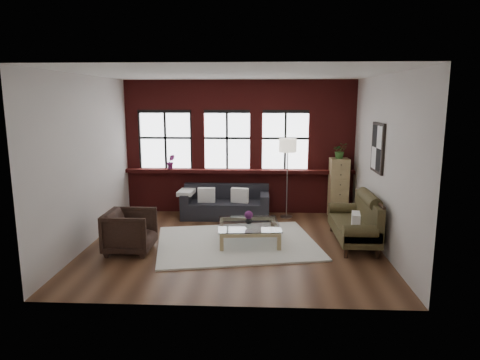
{
  "coord_description": "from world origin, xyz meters",
  "views": [
    {
      "loc": [
        0.5,
        -7.84,
        2.77
      ],
      "look_at": [
        0.1,
        0.6,
        1.15
      ],
      "focal_mm": 32.0,
      "sensor_mm": 36.0,
      "label": 1
    }
  ],
  "objects_px": {
    "armchair": "(130,231)",
    "drawer_chest": "(338,188)",
    "coffee_table": "(249,233)",
    "floor_lamp": "(287,176)",
    "vintage_settee": "(353,220)",
    "dark_sofa": "(226,202)",
    "vase": "(249,220)"
  },
  "relations": [
    {
      "from": "vase",
      "to": "floor_lamp",
      "type": "distance_m",
      "value": 2.1
    },
    {
      "from": "vase",
      "to": "vintage_settee",
      "type": "bearing_deg",
      "value": 0.75
    },
    {
      "from": "coffee_table",
      "to": "vase",
      "type": "height_order",
      "value": "vase"
    },
    {
      "from": "dark_sofa",
      "to": "floor_lamp",
      "type": "bearing_deg",
      "value": 2.87
    },
    {
      "from": "floor_lamp",
      "to": "dark_sofa",
      "type": "bearing_deg",
      "value": -177.13
    },
    {
      "from": "vintage_settee",
      "to": "vase",
      "type": "height_order",
      "value": "vintage_settee"
    },
    {
      "from": "armchair",
      "to": "floor_lamp",
      "type": "relative_size",
      "value": 0.42
    },
    {
      "from": "armchair",
      "to": "coffee_table",
      "type": "height_order",
      "value": "armchair"
    },
    {
      "from": "vintage_settee",
      "to": "armchair",
      "type": "relative_size",
      "value": 2.1
    },
    {
      "from": "coffee_table",
      "to": "drawer_chest",
      "type": "bearing_deg",
      "value": 43.95
    },
    {
      "from": "dark_sofa",
      "to": "vintage_settee",
      "type": "distance_m",
      "value": 3.13
    },
    {
      "from": "armchair",
      "to": "floor_lamp",
      "type": "distance_m",
      "value": 3.91
    },
    {
      "from": "floor_lamp",
      "to": "vase",
      "type": "bearing_deg",
      "value": -114.6
    },
    {
      "from": "vintage_settee",
      "to": "armchair",
      "type": "bearing_deg",
      "value": -171.2
    },
    {
      "from": "coffee_table",
      "to": "floor_lamp",
      "type": "xyz_separation_m",
      "value": [
        0.84,
        1.84,
        0.82
      ]
    },
    {
      "from": "dark_sofa",
      "to": "vase",
      "type": "relative_size",
      "value": 14.59
    },
    {
      "from": "drawer_chest",
      "to": "floor_lamp",
      "type": "relative_size",
      "value": 0.69
    },
    {
      "from": "dark_sofa",
      "to": "armchair",
      "type": "xyz_separation_m",
      "value": [
        -1.55,
        -2.38,
        0.02
      ]
    },
    {
      "from": "vintage_settee",
      "to": "vase",
      "type": "bearing_deg",
      "value": -179.25
    },
    {
      "from": "floor_lamp",
      "to": "armchair",
      "type": "bearing_deg",
      "value": -140.56
    },
    {
      "from": "armchair",
      "to": "drawer_chest",
      "type": "height_order",
      "value": "drawer_chest"
    },
    {
      "from": "vintage_settee",
      "to": "drawer_chest",
      "type": "distance_m",
      "value": 1.98
    },
    {
      "from": "coffee_table",
      "to": "armchair",
      "type": "bearing_deg",
      "value": -163.96
    },
    {
      "from": "vase",
      "to": "drawer_chest",
      "type": "xyz_separation_m",
      "value": [
        2.06,
        1.99,
        0.24
      ]
    },
    {
      "from": "vintage_settee",
      "to": "vase",
      "type": "distance_m",
      "value": 2.01
    },
    {
      "from": "dark_sofa",
      "to": "floor_lamp",
      "type": "distance_m",
      "value": 1.57
    },
    {
      "from": "drawer_chest",
      "to": "dark_sofa",
      "type": "bearing_deg",
      "value": -175.24
    },
    {
      "from": "armchair",
      "to": "vase",
      "type": "xyz_separation_m",
      "value": [
        2.14,
        0.62,
        0.06
      ]
    },
    {
      "from": "coffee_table",
      "to": "floor_lamp",
      "type": "bearing_deg",
      "value": 65.4
    },
    {
      "from": "drawer_chest",
      "to": "coffee_table",
      "type": "bearing_deg",
      "value": -136.05
    },
    {
      "from": "coffee_table",
      "to": "drawer_chest",
      "type": "distance_m",
      "value": 2.91
    },
    {
      "from": "vintage_settee",
      "to": "floor_lamp",
      "type": "xyz_separation_m",
      "value": [
        -1.17,
        1.81,
        0.53
      ]
    }
  ]
}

